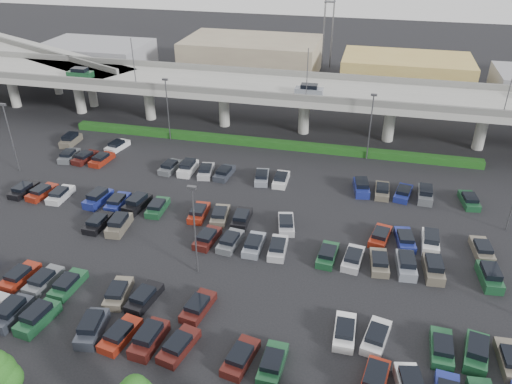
% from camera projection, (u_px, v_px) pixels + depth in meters
% --- Properties ---
extents(ground, '(280.00, 280.00, 0.00)m').
position_uv_depth(ground, '(220.00, 230.00, 59.22)').
color(ground, black).
extents(overpass, '(150.00, 13.00, 15.80)m').
position_uv_depth(overpass, '(274.00, 91.00, 82.90)').
color(overpass, gray).
rests_on(overpass, ground).
extents(on_ramp, '(50.93, 30.13, 8.80)m').
position_uv_depth(on_ramp, '(39.00, 57.00, 102.86)').
color(on_ramp, gray).
rests_on(on_ramp, ground).
extents(hedge, '(66.00, 1.60, 1.10)m').
position_uv_depth(hedge, '(266.00, 143.00, 80.10)').
color(hedge, '#173C11').
rests_on(hedge, ground).
extents(parked_cars, '(62.84, 41.68, 1.67)m').
position_uv_depth(parked_cars, '(208.00, 245.00, 55.55)').
color(parked_cars, white).
rests_on(parked_cars, ground).
extents(light_poles, '(66.90, 48.38, 10.30)m').
position_uv_depth(light_poles, '(190.00, 173.00, 58.68)').
color(light_poles, '#49494E').
rests_on(light_poles, ground).
extents(distant_buildings, '(138.00, 24.00, 9.00)m').
position_uv_depth(distant_buildings, '(359.00, 67.00, 107.17)').
color(distant_buildings, gray).
rests_on(distant_buildings, ground).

